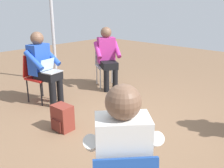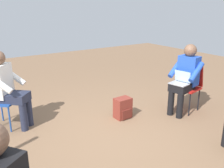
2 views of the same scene
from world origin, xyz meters
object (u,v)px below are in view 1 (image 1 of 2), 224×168
(chair_west, at_px, (37,74))
(backpack_near_laptop_user, at_px, (63,119))
(person_with_laptop, at_px, (43,64))
(person_in_white, at_px, (121,156))
(person_in_magenta, at_px, (107,55))
(chair_northwest, at_px, (105,62))

(chair_west, distance_m, backpack_near_laptop_user, 1.32)
(person_with_laptop, height_order, person_in_white, same)
(person_in_magenta, bearing_deg, person_in_white, 76.93)
(chair_west, relative_size, backpack_near_laptop_user, 2.36)
(person_in_white, xyz_separation_m, backpack_near_laptop_user, (-1.68, 0.73, -0.54))
(chair_west, bearing_deg, chair_northwest, 158.94)
(person_with_laptop, relative_size, person_in_magenta, 1.00)
(person_with_laptop, xyz_separation_m, person_in_magenta, (0.24, 1.34, 0.00))
(chair_northwest, bearing_deg, person_with_laptop, 28.09)
(person_with_laptop, bearing_deg, person_in_magenta, 159.10)
(person_in_white, bearing_deg, person_with_laptop, 109.89)
(person_with_laptop, distance_m, person_in_magenta, 1.36)
(chair_northwest, height_order, backpack_near_laptop_user, chair_northwest)
(person_with_laptop, xyz_separation_m, person_in_white, (2.73, -1.15, 0.00))
(chair_northwest, height_order, chair_west, same)
(person_with_laptop, relative_size, backpack_near_laptop_user, 3.44)
(chair_northwest, relative_size, chair_west, 1.00)
(chair_west, xyz_separation_m, backpack_near_laptop_user, (1.22, -0.39, -0.34))
(chair_northwest, xyz_separation_m, chair_west, (-0.26, -1.46, 0.00))
(backpack_near_laptop_user, bearing_deg, chair_northwest, 117.26)
(chair_northwest, distance_m, chair_west, 1.49)
(person_in_white, distance_m, person_in_magenta, 3.53)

